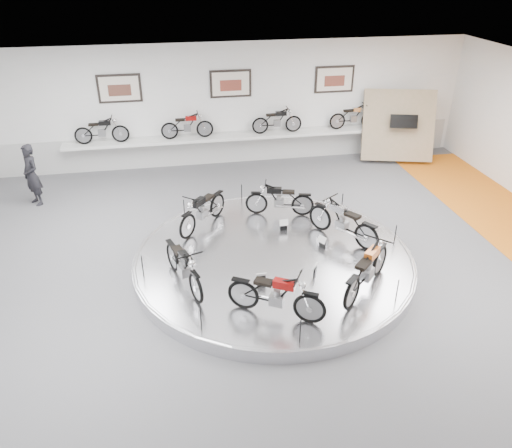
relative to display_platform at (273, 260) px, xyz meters
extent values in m
plane|color=#555557|center=(0.00, -0.30, -0.15)|extent=(16.00, 16.00, 0.00)
plane|color=white|center=(0.00, -0.30, 3.85)|extent=(16.00, 16.00, 0.00)
plane|color=white|center=(0.00, 6.70, 1.85)|extent=(16.00, 0.00, 16.00)
cube|color=#BCBCBA|center=(0.00, 6.68, 0.40)|extent=(15.68, 0.04, 1.10)
cylinder|color=silver|center=(0.00, 0.00, 0.00)|extent=(6.40, 6.40, 0.30)
torus|color=#B2B2BA|center=(0.00, 0.00, 0.12)|extent=(6.40, 6.40, 0.10)
cube|color=silver|center=(0.00, 6.40, 0.85)|extent=(11.00, 0.55, 0.10)
cube|color=silver|center=(-3.50, 6.66, 2.55)|extent=(1.35, 0.06, 0.88)
cube|color=silver|center=(0.00, 6.66, 2.55)|extent=(1.35, 0.06, 0.88)
cube|color=silver|center=(3.50, 6.66, 2.55)|extent=(1.35, 0.06, 0.88)
cube|color=#9E836A|center=(5.60, 5.80, 1.10)|extent=(2.56, 1.52, 2.30)
imported|color=black|center=(-6.04, 4.48, 0.74)|extent=(0.74, 0.78, 1.79)
camera|label=1|loc=(-2.18, -9.51, 6.29)|focal=35.00mm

